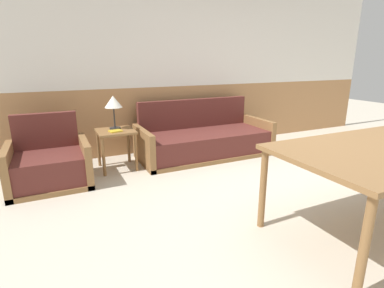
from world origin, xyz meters
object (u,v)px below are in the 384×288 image
Objects in this scene: table_lamp at (113,103)px; armchair at (50,165)px; couch at (204,140)px; side_table at (116,137)px.

armchair is at bearing -160.15° from table_lamp.
couch is at bearing -3.08° from table_lamp.
armchair is 1.66× the size of side_table.
couch is 4.52× the size of table_lamp.
side_table is 0.47m from table_lamp.
table_lamp reaches higher than armchair.
table_lamp reaches higher than couch.
table_lamp is at bearing 4.21° from armchair.
table_lamp is (0.01, 0.09, 0.46)m from side_table.
armchair is at bearing -165.12° from side_table.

